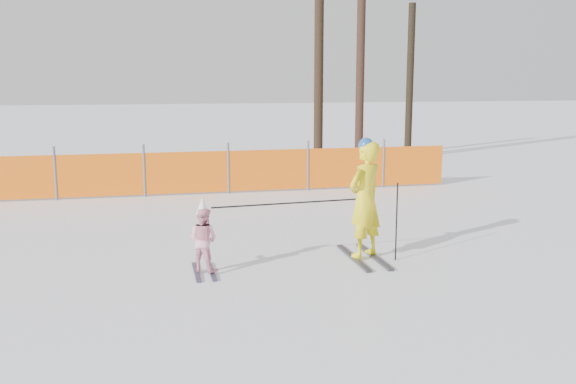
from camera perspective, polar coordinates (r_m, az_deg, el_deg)
The scene contains 6 objects.
ground at distance 9.99m, azimuth 0.62°, elevation -6.15°, with size 120.00×120.00×0.00m, color white.
adult at distance 9.98m, azimuth 6.85°, elevation -0.62°, with size 0.79×1.49×1.90m.
child at distance 9.36m, azimuth -7.55°, elevation -4.14°, with size 0.58×0.93×1.12m.
ski_poles at distance 9.68m, azimuth 3.40°, elevation -1.60°, with size 2.86×0.21×1.22m.
safety_fence at distance 15.56m, azimuth -13.59°, elevation 1.57°, with size 15.65×0.06×1.25m.
tree_trunks at distance 21.64m, azimuth 6.12°, elevation 11.09°, with size 3.67×0.96×7.40m.
Camera 1 is at (-2.18, -9.33, 2.81)m, focal length 40.00 mm.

